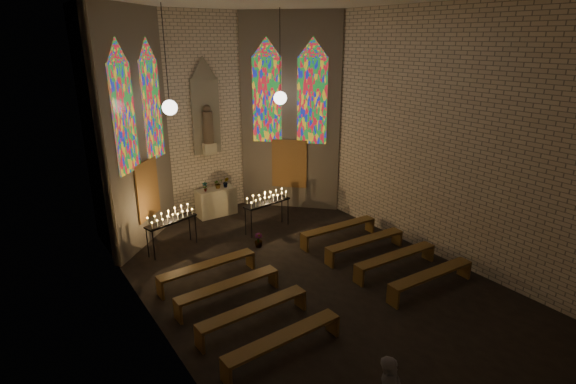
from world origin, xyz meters
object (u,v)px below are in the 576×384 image
object	(u,v)px
altar	(216,202)
votive_stand_right	(267,200)
aisle_flower_pot	(258,240)
votive_stand_left	(171,218)

from	to	relation	value
altar	votive_stand_right	world-z (taller)	votive_stand_right
altar	votive_stand_right	size ratio (longest dim) A/B	0.81
aisle_flower_pot	votive_stand_right	bearing A→B (deg)	46.20
votive_stand_left	votive_stand_right	world-z (taller)	votive_stand_right
votive_stand_left	votive_stand_right	bearing A→B (deg)	-22.05
altar	votive_stand_left	size ratio (longest dim) A/B	0.83
votive_stand_left	votive_stand_right	distance (m)	3.17
aisle_flower_pot	votive_stand_left	size ratio (longest dim) A/B	0.26
aisle_flower_pot	votive_stand_left	distance (m)	2.70
altar	aisle_flower_pot	size ratio (longest dim) A/B	3.20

